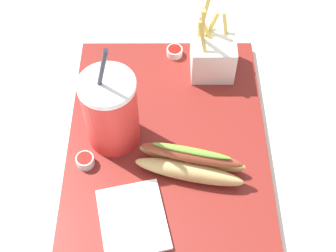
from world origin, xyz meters
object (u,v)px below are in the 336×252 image
Objects in this scene: napkin_stack at (134,219)px; fries_basket at (213,53)px; soda_cup at (111,112)px; ketchup_cup_1 at (86,160)px; hot_dog_1 at (191,163)px; ketchup_cup_2 at (175,51)px.

fries_basket is at bearing 156.46° from napkin_stack.
soda_cup is 0.09m from ketchup_cup_1.
hot_dog_1 is 0.18m from ketchup_cup_1.
soda_cup reaches higher than ketchup_cup_2.
fries_basket reaches higher than napkin_stack.
fries_basket is 5.19× the size of ketchup_cup_1.
hot_dog_1 is (0.23, -0.05, -0.01)m from fries_basket.
hot_dog_1 is at bearing -11.61° from fries_basket.
ketchup_cup_1 is (0.22, -0.23, -0.03)m from fries_basket.
hot_dog_1 is at bearing 4.91° from ketchup_cup_2.
soda_cup is at bearing 139.93° from ketchup_cup_1.
ketchup_cup_1 is at bearing -45.71° from fries_basket.
fries_basket is at bearing 63.28° from ketchup_cup_2.
hot_dog_1 is (0.07, 0.13, -0.05)m from soda_cup.
ketchup_cup_1 is at bearing -140.81° from napkin_stack.
fries_basket is at bearing 132.65° from soda_cup.
soda_cup is at bearing -166.22° from napkin_stack.
ketchup_cup_2 is 0.37m from napkin_stack.
ketchup_cup_1 reaches higher than ketchup_cup_2.
fries_basket is 1.30× the size of napkin_stack.
napkin_stack is (0.32, -0.14, -0.04)m from fries_basket.
hot_dog_1 is at bearing 62.29° from soda_cup.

